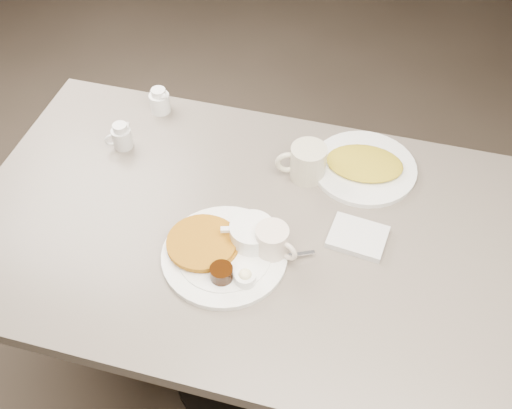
% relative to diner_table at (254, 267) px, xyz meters
% --- Properties ---
extents(diner_table, '(1.50, 0.90, 0.75)m').
position_rel_diner_table_xyz_m(diner_table, '(0.00, 0.00, 0.00)').
color(diner_table, slate).
rests_on(diner_table, ground).
extents(main_plate, '(0.41, 0.39, 0.07)m').
position_rel_diner_table_xyz_m(main_plate, '(-0.04, -0.10, 0.19)').
color(main_plate, white).
rests_on(main_plate, diner_table).
extents(coffee_mug_near, '(0.12, 0.11, 0.09)m').
position_rel_diner_table_xyz_m(coffee_mug_near, '(0.07, -0.07, 0.22)').
color(coffee_mug_near, '#F0DFCD').
rests_on(coffee_mug_near, diner_table).
extents(napkin, '(0.15, 0.13, 0.02)m').
position_rel_diner_table_xyz_m(napkin, '(0.26, 0.03, 0.18)').
color(napkin, silver).
rests_on(napkin, diner_table).
extents(coffee_mug_far, '(0.15, 0.12, 0.10)m').
position_rel_diner_table_xyz_m(coffee_mug_far, '(0.09, 0.22, 0.22)').
color(coffee_mug_far, beige).
rests_on(coffee_mug_far, diner_table).
extents(creamer_left, '(0.08, 0.07, 0.08)m').
position_rel_diner_table_xyz_m(creamer_left, '(-0.45, 0.20, 0.21)').
color(creamer_left, silver).
rests_on(creamer_left, diner_table).
extents(creamer_right, '(0.08, 0.07, 0.08)m').
position_rel_diner_table_xyz_m(creamer_right, '(-0.40, 0.38, 0.21)').
color(creamer_right, white).
rests_on(creamer_right, diner_table).
extents(hash_plate, '(0.31, 0.31, 0.04)m').
position_rel_diner_table_xyz_m(hash_plate, '(0.24, 0.29, 0.18)').
color(hash_plate, white).
rests_on(hash_plate, diner_table).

